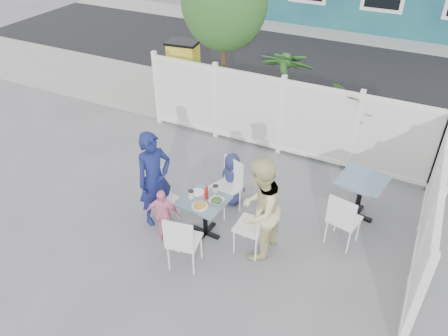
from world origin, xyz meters
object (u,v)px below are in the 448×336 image
at_px(chair_near, 182,239).
at_px(toddler, 163,214).
at_px(chair_right, 256,223).
at_px(man, 155,179).
at_px(utility_cabinet, 184,69).
at_px(spare_table, 361,188).
at_px(woman, 259,210).
at_px(boy, 232,179).
at_px(main_table, 205,208).
at_px(chair_back, 228,182).
at_px(chair_left, 159,193).

relative_size(chair_near, toddler, 1.05).
bearing_deg(chair_right, man, 91.90).
xyz_separation_m(utility_cabinet, spare_table, (5.05, -2.91, -0.06)).
xyz_separation_m(woman, toddler, (-1.44, -0.35, -0.37)).
distance_m(woman, boy, 1.30).
height_order(chair_right, chair_near, chair_right).
relative_size(chair_near, boy, 0.98).
bearing_deg(main_table, chair_back, 85.92).
xyz_separation_m(chair_left, chair_right, (1.70, -0.01, 0.04)).
height_order(utility_cabinet, main_table, utility_cabinet).
height_order(spare_table, toddler, toddler).
bearing_deg(chair_near, utility_cabinet, 109.99).
bearing_deg(chair_left, main_table, 105.84).
xyz_separation_m(main_table, boy, (0.03, 0.91, -0.03)).
bearing_deg(utility_cabinet, chair_right, -56.76).
bearing_deg(spare_table, toddler, -144.61).
xyz_separation_m(main_table, chair_back, (0.05, 0.73, 0.03)).
bearing_deg(chair_left, toddler, 54.80).
bearing_deg(chair_near, toddler, 134.57).
height_order(main_table, boy, boy).
bearing_deg(main_table, toddler, -147.18).
distance_m(chair_right, boy, 1.24).
bearing_deg(boy, chair_right, 147.29).
distance_m(utility_cabinet, man, 4.93).
height_order(man, toddler, man).
relative_size(chair_back, man, 0.58).
distance_m(chair_right, chair_near, 1.11).
bearing_deg(chair_back, chair_right, 159.59).
xyz_separation_m(boy, toddler, (-0.58, -1.26, -0.03)).
relative_size(chair_right, woman, 0.59).
xyz_separation_m(utility_cabinet, main_table, (2.98, -4.41, -0.13)).
relative_size(chair_back, woman, 0.58).
height_order(chair_near, woman, woman).
height_order(woman, boy, woman).
bearing_deg(spare_table, woman, -127.86).
height_order(chair_left, boy, boy).
distance_m(main_table, chair_near, 0.79).
bearing_deg(boy, spare_table, -148.44).
distance_m(man, woman, 1.76).
relative_size(spare_table, chair_near, 0.86).
distance_m(chair_right, toddler, 1.45).
xyz_separation_m(main_table, woman, (0.89, -0.01, 0.30)).
bearing_deg(man, utility_cabinet, 49.81).
xyz_separation_m(chair_right, toddler, (-1.41, -0.35, -0.11)).
distance_m(chair_left, boy, 1.25).
relative_size(chair_left, woman, 0.54).
distance_m(spare_table, woman, 1.93).
xyz_separation_m(main_table, chair_right, (0.86, -0.01, 0.04)).
bearing_deg(boy, man, 61.68).
relative_size(chair_left, man, 0.55).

